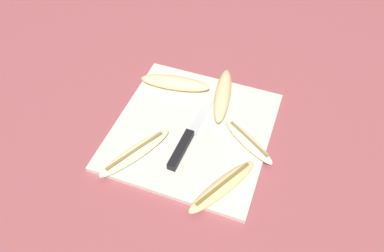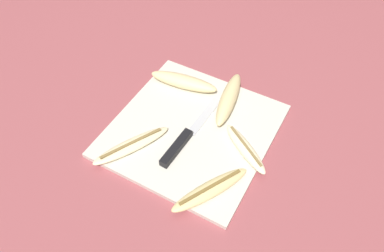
% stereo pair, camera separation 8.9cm
% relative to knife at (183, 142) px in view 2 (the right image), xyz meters
% --- Properties ---
extents(ground_plane, '(4.00, 4.00, 0.00)m').
position_rel_knife_xyz_m(ground_plane, '(-0.00, 0.05, -0.02)').
color(ground_plane, '#93474C').
extents(cutting_board, '(0.37, 0.38, 0.01)m').
position_rel_knife_xyz_m(cutting_board, '(-0.00, 0.05, -0.01)').
color(cutting_board, beige).
rests_on(cutting_board, ground_plane).
extents(knife, '(0.03, 0.25, 0.02)m').
position_rel_knife_xyz_m(knife, '(0.00, 0.00, 0.00)').
color(knife, black).
rests_on(knife, cutting_board).
extents(banana_mellow_near, '(0.07, 0.19, 0.04)m').
position_rel_knife_xyz_m(banana_mellow_near, '(0.04, 0.17, 0.01)').
color(banana_mellow_near, beige).
rests_on(banana_mellow_near, cutting_board).
extents(banana_cream_curved, '(0.12, 0.19, 0.02)m').
position_rel_knife_xyz_m(banana_cream_curved, '(-0.10, -0.07, 0.00)').
color(banana_cream_curved, beige).
rests_on(banana_cream_curved, cutting_board).
extents(banana_spotted_left, '(0.12, 0.18, 0.02)m').
position_rel_knife_xyz_m(banana_spotted_left, '(0.11, -0.08, 0.00)').
color(banana_spotted_left, '#DBC684').
rests_on(banana_spotted_left, cutting_board).
extents(banana_bright_far, '(0.15, 0.11, 0.02)m').
position_rel_knife_xyz_m(banana_bright_far, '(0.13, 0.05, 0.00)').
color(banana_bright_far, beige).
rests_on(banana_bright_far, cutting_board).
extents(banana_ripe_center, '(0.19, 0.07, 0.03)m').
position_rel_knife_xyz_m(banana_ripe_center, '(-0.10, 0.17, 0.01)').
color(banana_ripe_center, beige).
rests_on(banana_ripe_center, cutting_board).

